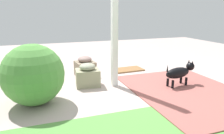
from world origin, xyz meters
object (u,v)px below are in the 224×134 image
object	(u,v)px
stone_planter_nearest	(85,67)
dog	(180,72)
stone_planter_near	(88,76)
terracotta_pot_broad	(42,66)
terracotta_pot_spiky	(22,73)
round_shrub	(33,75)
doormat	(128,69)
porch_pillar	(114,21)

from	to	relation	value
stone_planter_nearest	dog	world-z (taller)	dog
stone_planter_nearest	stone_planter_near	size ratio (longest dim) A/B	0.92
terracotta_pot_broad	terracotta_pot_spiky	bearing A→B (deg)	45.10
stone_planter_nearest	round_shrub	bearing A→B (deg)	48.94
round_shrub	dog	bearing A→B (deg)	178.51
stone_planter_near	dog	distance (m)	1.70
round_shrub	doormat	size ratio (longest dim) A/B	1.31
porch_pillar	doormat	world-z (taller)	porch_pillar
stone_planter_near	doormat	size ratio (longest dim) A/B	0.68
round_shrub	porch_pillar	bearing A→B (deg)	-165.19
round_shrub	terracotta_pot_broad	world-z (taller)	round_shrub
stone_planter_nearest	round_shrub	size ratio (longest dim) A/B	0.47
terracotta_pot_broad	doormat	distance (m)	1.95
stone_planter_nearest	dog	bearing A→B (deg)	140.32
dog	doormat	size ratio (longest dim) A/B	0.97
dog	stone_planter_near	bearing A→B (deg)	-20.19
terracotta_pot_spiky	round_shrub	bearing A→B (deg)	103.51
round_shrub	terracotta_pot_spiky	world-z (taller)	round_shrub
terracotta_pot_broad	stone_planter_near	bearing A→B (deg)	134.97
porch_pillar	stone_planter_nearest	world-z (taller)	porch_pillar
terracotta_pot_spiky	doormat	xyz separation A→B (m)	(-2.31, -0.34, -0.24)
stone_planter_nearest	terracotta_pot_broad	xyz separation A→B (m)	(0.88, -0.13, 0.06)
terracotta_pot_spiky	dog	size ratio (longest dim) A/B	0.78
terracotta_pot_spiky	dog	xyz separation A→B (m)	(-2.75, 1.00, 0.02)
porch_pillar	doormat	distance (m)	1.63
stone_planter_nearest	stone_planter_near	xyz separation A→B (m)	(0.10, 0.66, 0.01)
porch_pillar	stone_planter_near	size ratio (longest dim) A/B	5.05
stone_planter_near	doormat	xyz separation A→B (m)	(-1.15, -0.75, -0.18)
terracotta_pot_broad	terracotta_pot_spiky	xyz separation A→B (m)	(0.37, 0.37, -0.00)
terracotta_pot_spiky	dog	distance (m)	2.93
porch_pillar	doormat	xyz separation A→B (m)	(-0.68, -0.90, -1.17)
doormat	dog	bearing A→B (deg)	108.33
dog	doormat	bearing A→B (deg)	-71.67
terracotta_pot_broad	terracotta_pot_spiky	distance (m)	0.52
stone_planter_near	dog	world-z (taller)	dog
stone_planter_nearest	terracotta_pot_spiky	world-z (taller)	terracotta_pot_spiky
terracotta_pot_spiky	dog	bearing A→B (deg)	159.99
round_shrub	terracotta_pot_spiky	bearing A→B (deg)	-76.49
stone_planter_nearest	porch_pillar	bearing A→B (deg)	115.08
terracotta_pot_spiky	stone_planter_near	bearing A→B (deg)	160.22
porch_pillar	terracotta_pot_broad	xyz separation A→B (m)	(1.26, -0.94, -0.93)
dog	terracotta_pot_spiky	bearing A→B (deg)	-20.01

